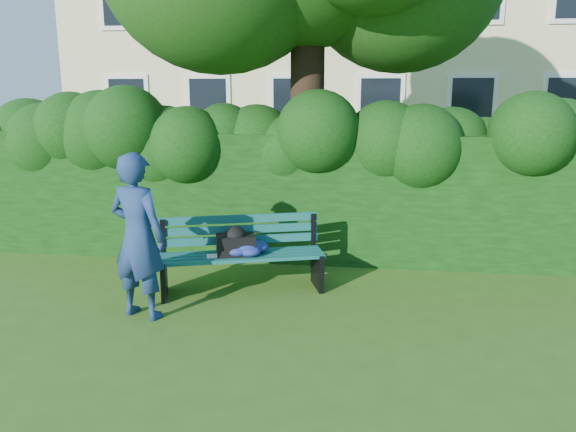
# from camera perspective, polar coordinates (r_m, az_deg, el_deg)

# --- Properties ---
(ground) EXTENTS (80.00, 80.00, 0.00)m
(ground) POSITION_cam_1_polar(r_m,az_deg,el_deg) (6.27, -0.78, -9.72)
(ground) COLOR #395A1A
(ground) RESTS_ON ground
(hedge) EXTENTS (10.00, 1.00, 1.80)m
(hedge) POSITION_cam_1_polar(r_m,az_deg,el_deg) (8.11, 1.58, 2.14)
(hedge) COLOR black
(hedge) RESTS_ON ground
(park_bench) EXTENTS (2.02, 1.13, 0.89)m
(park_bench) POSITION_cam_1_polar(r_m,az_deg,el_deg) (6.77, -4.81, -3.51)
(park_bench) COLOR #0F4B44
(park_bench) RESTS_ON ground
(man_reading) EXTENTS (0.74, 0.59, 1.78)m
(man_reading) POSITION_cam_1_polar(r_m,az_deg,el_deg) (6.10, -15.01, -2.01)
(man_reading) COLOR navy
(man_reading) RESTS_ON ground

